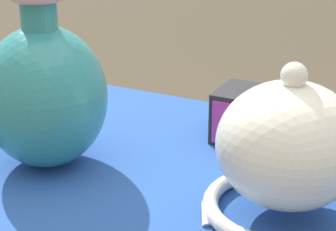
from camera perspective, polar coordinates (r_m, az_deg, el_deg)
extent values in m
cylinder|color=#38383D|center=(1.59, -9.47, -9.87)|extent=(0.04, 0.04, 0.66)
cube|color=#38383D|center=(1.05, 2.43, -5.58)|extent=(1.00, 0.54, 0.03)
cube|color=#234C9E|center=(1.05, 2.45, -4.70)|extent=(1.02, 0.56, 0.01)
ellipsoid|color=teal|center=(1.03, -10.68, 1.61)|extent=(0.20, 0.20, 0.23)
cylinder|color=teal|center=(1.00, -11.21, 8.82)|extent=(0.05, 0.05, 0.05)
torus|color=white|center=(0.93, 10.11, -7.76)|extent=(0.23, 0.23, 0.02)
ellipsoid|color=white|center=(0.88, 10.50, -2.51)|extent=(0.20, 0.20, 0.17)
sphere|color=white|center=(0.85, 10.94, 3.43)|extent=(0.04, 0.04, 0.04)
cone|color=white|center=(1.01, 13.84, -5.39)|extent=(0.04, 0.02, 0.03)
cone|color=white|center=(1.01, 6.23, -4.99)|extent=(0.03, 0.04, 0.03)
cone|color=white|center=(0.90, 3.14, -8.45)|extent=(0.03, 0.04, 0.03)
cube|color=#232328|center=(1.13, 8.00, -0.17)|extent=(0.15, 0.10, 0.09)
cube|color=#B23384|center=(1.08, 7.06, -1.10)|extent=(0.13, 0.01, 0.07)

